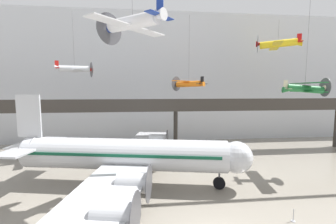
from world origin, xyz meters
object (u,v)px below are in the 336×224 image
(suspended_plane_orange_highwing, at_px, (189,84))
(suspended_plane_green_biplane, at_px, (305,88))
(suspended_plane_yellow_lowwing, at_px, (278,44))
(suspended_plane_silver_racer, at_px, (75,69))
(suspended_plane_white_twin, at_px, (133,23))
(stanchion_barrier, at_px, (293,218))
(airliner_silver_main, at_px, (123,155))

(suspended_plane_orange_highwing, relative_size, suspended_plane_green_biplane, 0.96)
(suspended_plane_yellow_lowwing, bearing_deg, suspended_plane_silver_racer, 28.27)
(suspended_plane_white_twin, xyz_separation_m, suspended_plane_yellow_lowwing, (24.00, 16.44, 1.80))
(suspended_plane_green_biplane, bearing_deg, stanchion_barrier, -119.82)
(stanchion_barrier, bearing_deg, suspended_plane_white_twin, 160.03)
(suspended_plane_silver_racer, xyz_separation_m, suspended_plane_orange_highwing, (17.59, -0.24, -2.18))
(suspended_plane_white_twin, bearing_deg, suspended_plane_green_biplane, -124.51)
(suspended_plane_yellow_lowwing, bearing_deg, suspended_plane_orange_highwing, 31.94)
(suspended_plane_orange_highwing, distance_m, suspended_plane_yellow_lowwing, 17.42)
(stanchion_barrier, bearing_deg, airliner_silver_main, 149.56)
(suspended_plane_silver_racer, relative_size, suspended_plane_orange_highwing, 0.83)
(airliner_silver_main, height_order, suspended_plane_silver_racer, suspended_plane_silver_racer)
(suspended_plane_white_twin, xyz_separation_m, stanchion_barrier, (13.03, -4.73, -16.39))
(suspended_plane_orange_highwing, bearing_deg, stanchion_barrier, 149.83)
(airliner_silver_main, height_order, suspended_plane_green_biplane, suspended_plane_green_biplane)
(suspended_plane_white_twin, distance_m, stanchion_barrier, 21.47)
(suspended_plane_silver_racer, distance_m, suspended_plane_white_twin, 17.94)
(suspended_plane_white_twin, relative_size, stanchion_barrier, 6.86)
(suspended_plane_orange_highwing, bearing_deg, airliner_silver_main, 94.47)
(airliner_silver_main, bearing_deg, suspended_plane_orange_highwing, 60.10)
(suspended_plane_green_biplane, xyz_separation_m, stanchion_barrier, (-7.63, -9.53, -10.57))
(airliner_silver_main, height_order, suspended_plane_yellow_lowwing, suspended_plane_yellow_lowwing)
(suspended_plane_orange_highwing, xyz_separation_m, suspended_plane_yellow_lowwing, (15.91, 1.74, 6.86))
(suspended_plane_orange_highwing, bearing_deg, suspended_plane_silver_racer, 44.78)
(suspended_plane_silver_racer, height_order, suspended_plane_green_biplane, suspended_plane_silver_racer)
(suspended_plane_silver_racer, distance_m, suspended_plane_green_biplane, 31.95)
(suspended_plane_orange_highwing, relative_size, suspended_plane_white_twin, 1.60)
(suspended_plane_silver_racer, relative_size, suspended_plane_white_twin, 1.32)
(suspended_plane_silver_racer, xyz_separation_m, stanchion_barrier, (22.54, -19.67, -13.52))
(airliner_silver_main, relative_size, suspended_plane_yellow_lowwing, 3.82)
(suspended_plane_white_twin, distance_m, suspended_plane_yellow_lowwing, 29.14)
(airliner_silver_main, relative_size, suspended_plane_white_twin, 4.41)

